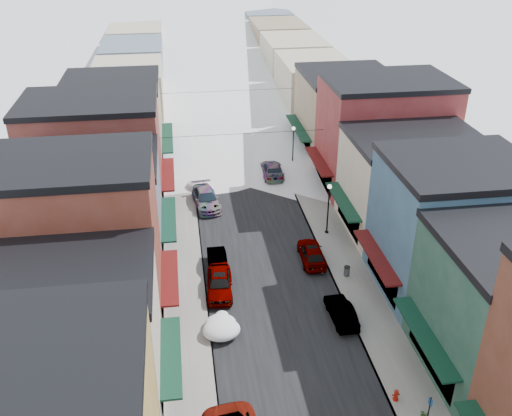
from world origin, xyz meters
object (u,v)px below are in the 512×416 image
object	(u,v)px
fire_hydrant	(396,395)
trash_can	(347,271)
streetlamp_near	(329,203)
car_silver_sedan	(219,283)
car_dark_hatch	(218,263)
car_green_sedan	(341,312)

from	to	relation	value
fire_hydrant	trash_can	xyz separation A→B (m)	(0.74, 12.95, 0.07)
streetlamp_near	fire_hydrant	bearing A→B (deg)	-92.52
car_silver_sedan	car_dark_hatch	world-z (taller)	car_silver_sedan
car_silver_sedan	car_dark_hatch	distance (m)	2.92
trash_can	streetlamp_near	xyz separation A→B (m)	(0.13, 6.83, 2.59)
car_dark_hatch	trash_can	world-z (taller)	car_dark_hatch
car_green_sedan	trash_can	distance (m)	5.38
car_dark_hatch	trash_can	bearing A→B (deg)	-14.09
car_dark_hatch	car_green_sedan	world-z (taller)	car_dark_hatch
car_green_sedan	trash_can	bearing A→B (deg)	-112.81
car_silver_sedan	trash_can	bearing A→B (deg)	7.04
car_green_sedan	streetlamp_near	world-z (taller)	streetlamp_near
car_silver_sedan	car_dark_hatch	bearing A→B (deg)	91.79
car_dark_hatch	streetlamp_near	bearing A→B (deg)	22.87
car_dark_hatch	fire_hydrant	xyz separation A→B (m)	(9.30, -15.34, -0.19)
car_silver_sedan	car_green_sedan	world-z (taller)	car_silver_sedan
car_silver_sedan	fire_hydrant	bearing A→B (deg)	-48.73
car_silver_sedan	car_green_sedan	xyz separation A→B (m)	(8.29, -4.52, -0.14)
car_dark_hatch	fire_hydrant	size ratio (longest dim) A/B	5.42
car_dark_hatch	streetlamp_near	size ratio (longest dim) A/B	0.88
fire_hydrant	trash_can	distance (m)	12.97
trash_can	streetlamp_near	size ratio (longest dim) A/B	0.18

